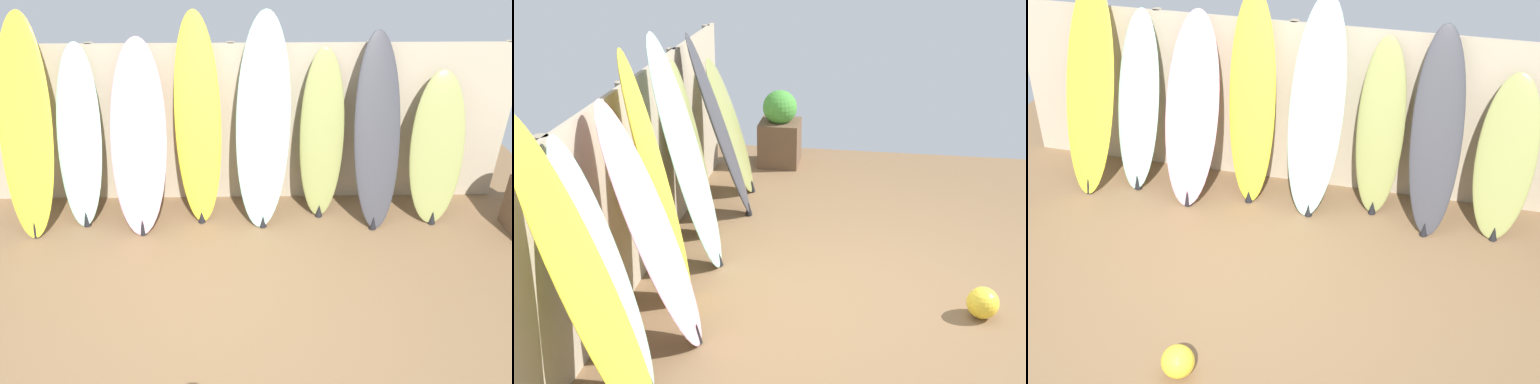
% 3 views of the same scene
% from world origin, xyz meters
% --- Properties ---
extents(ground, '(7.68, 7.68, 0.00)m').
position_xyz_m(ground, '(0.00, 0.00, 0.00)').
color(ground, brown).
extents(fence_back, '(6.08, 0.11, 1.80)m').
position_xyz_m(fence_back, '(-0.00, 2.01, 0.90)').
color(fence_back, tan).
rests_on(fence_back, ground).
extents(surfboard_yellow_0, '(0.55, 0.82, 2.16)m').
position_xyz_m(surfboard_yellow_0, '(-2.05, 1.54, 1.06)').
color(surfboard_yellow_0, yellow).
rests_on(surfboard_yellow_0, ground).
extents(surfboard_seafoam_1, '(0.54, 0.64, 1.85)m').
position_xyz_m(surfboard_seafoam_1, '(-1.57, 1.64, 0.91)').
color(surfboard_seafoam_1, '#9ED6BC').
rests_on(surfboard_seafoam_1, ground).
extents(surfboard_pink_2, '(0.62, 0.76, 1.92)m').
position_xyz_m(surfboard_pink_2, '(-0.94, 1.53, 0.94)').
color(surfboard_pink_2, pink).
rests_on(surfboard_pink_2, ground).
extents(surfboard_yellow_3, '(0.50, 0.56, 2.16)m').
position_xyz_m(surfboard_yellow_3, '(-0.34, 1.67, 1.07)').
color(surfboard_yellow_3, yellow).
rests_on(surfboard_yellow_3, ground).
extents(surfboard_seafoam_4, '(0.63, 0.70, 2.16)m').
position_xyz_m(surfboard_seafoam_4, '(0.32, 1.61, 1.07)').
color(surfboard_seafoam_4, '#9ED6BC').
rests_on(surfboard_seafoam_4, ground).
extents(surfboard_olive_5, '(0.48, 0.44, 1.80)m').
position_xyz_m(surfboard_olive_5, '(0.95, 1.72, 0.89)').
color(surfboard_olive_5, olive).
rests_on(surfboard_olive_5, ground).
extents(surfboard_charcoal_6, '(0.55, 0.74, 1.97)m').
position_xyz_m(surfboard_charcoal_6, '(1.50, 1.58, 0.97)').
color(surfboard_charcoal_6, '#38383D').
rests_on(surfboard_charcoal_6, ground).
extents(surfboard_olive_7, '(0.61, 0.62, 1.57)m').
position_xyz_m(surfboard_olive_7, '(2.16, 1.61, 0.78)').
color(surfboard_olive_7, olive).
rests_on(surfboard_olive_7, ground).
extents(planter_box, '(0.51, 0.50, 0.97)m').
position_xyz_m(planter_box, '(3.18, 1.19, 0.45)').
color(planter_box, brown).
rests_on(planter_box, ground).
extents(beach_ball, '(0.26, 0.26, 0.26)m').
position_xyz_m(beach_ball, '(-0.20, -0.98, 0.13)').
color(beach_ball, yellow).
rests_on(beach_ball, ground).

